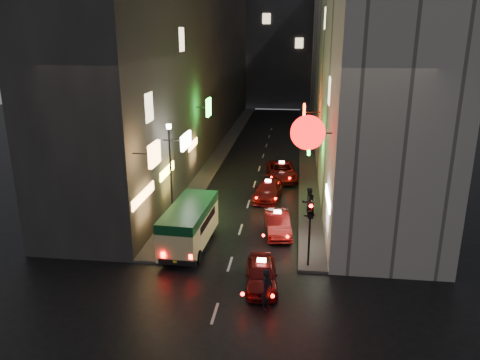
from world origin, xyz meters
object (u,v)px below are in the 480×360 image
at_px(taxi_near, 261,272).
at_px(pedestrian_crossing, 267,287).
at_px(minibus, 189,221).
at_px(traffic_light, 310,220).
at_px(lamp_post, 171,168).

xyz_separation_m(taxi_near, pedestrian_crossing, (0.39, -1.90, 0.34)).
relative_size(minibus, pedestrian_crossing, 2.71).
xyz_separation_m(taxi_near, traffic_light, (2.22, 1.93, 1.96)).
bearing_deg(traffic_light, pedestrian_crossing, -115.40).
distance_m(pedestrian_crossing, lamp_post, 10.85).
relative_size(taxi_near, lamp_post, 0.76).
relative_size(traffic_light, lamp_post, 0.56).
height_order(minibus, lamp_post, lamp_post).
bearing_deg(taxi_near, pedestrian_crossing, -78.31).
bearing_deg(lamp_post, traffic_light, -28.91).
distance_m(traffic_light, lamp_post, 9.42).
relative_size(taxi_near, traffic_light, 1.35).
bearing_deg(lamp_post, minibus, -58.35).
distance_m(taxi_near, traffic_light, 3.53).
bearing_deg(traffic_light, lamp_post, 151.09).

